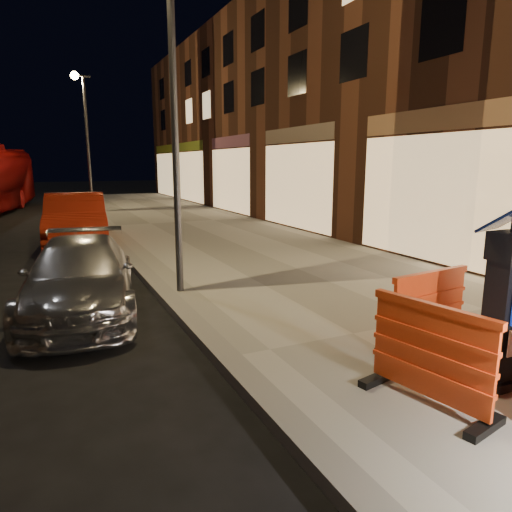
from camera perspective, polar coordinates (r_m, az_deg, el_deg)
name	(u,v)px	position (r m, az deg, el deg)	size (l,w,h in m)	color
ground_plane	(230,369)	(5.52, -3.23, -13.90)	(120.00, 120.00, 0.00)	black
sidewalk	(423,325)	(7.08, 20.16, -8.11)	(6.00, 60.00, 0.15)	gray
kerb	(230,363)	(5.49, -3.24, -13.19)	(0.30, 60.00, 0.15)	slate
parking_kiosk	(505,301)	(5.15, 28.67, -5.01)	(0.56, 0.56, 1.76)	black
barrier_back	(429,311)	(5.84, 20.79, -6.48)	(1.26, 0.52, 0.98)	#FC4818
barrier_kerbside	(430,355)	(4.57, 20.92, -11.51)	(1.26, 0.52, 0.98)	#FC4818
car_silver	(83,312)	(7.98, -20.82, -6.52)	(1.63, 4.02, 1.17)	#ACACB1
car_red	(78,245)	(14.35, -21.36, 1.24)	(1.60, 4.59, 1.51)	#AC2614
street_lamp_mid	(174,115)	(7.96, -10.17, 16.99)	(0.12, 0.12, 6.00)	#3F3F44
street_lamp_far	(88,146)	(22.75, -20.27, 12.82)	(0.12, 0.12, 6.00)	#3F3F44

